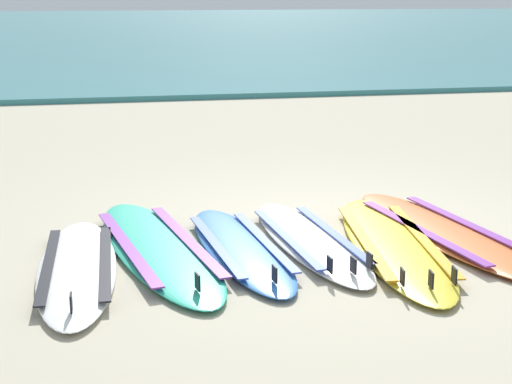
{
  "coord_description": "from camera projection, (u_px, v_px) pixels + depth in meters",
  "views": [
    {
      "loc": [
        -1.75,
        -5.76,
        1.94
      ],
      "look_at": [
        -0.48,
        0.43,
        0.25
      ],
      "focal_mm": 53.22,
      "sensor_mm": 36.0,
      "label": 1
    }
  ],
  "objects": [
    {
      "name": "surfboard_0",
      "position": [
        77.0,
        267.0,
        5.37
      ],
      "size": [
        0.58,
        2.2,
        0.18
      ],
      "color": "white",
      "rests_on": "ground"
    },
    {
      "name": "surfboard_2",
      "position": [
        240.0,
        247.0,
        5.78
      ],
      "size": [
        0.73,
        2.15,
        0.18
      ],
      "color": "#3875CC",
      "rests_on": "ground"
    },
    {
      "name": "surfboard_3",
      "position": [
        310.0,
        240.0,
        5.95
      ],
      "size": [
        0.73,
        2.19,
        0.18
      ],
      "color": "white",
      "rests_on": "ground"
    },
    {
      "name": "surfboard_1",
      "position": [
        158.0,
        247.0,
        5.79
      ],
      "size": [
        1.1,
        2.66,
        0.18
      ],
      "color": "#2DB793",
      "rests_on": "ground"
    },
    {
      "name": "sea",
      "position": [
        130.0,
        25.0,
        42.17
      ],
      "size": [
        80.0,
        60.0,
        0.1
      ],
      "primitive_type": "cube",
      "color": "teal",
      "rests_on": "ground"
    },
    {
      "name": "ground_plane",
      "position": [
        323.0,
        231.0,
        6.29
      ],
      "size": [
        80.0,
        80.0,
        0.0
      ],
      "primitive_type": "plane",
      "color": "#B7AD93"
    },
    {
      "name": "surfboard_5",
      "position": [
        445.0,
        232.0,
        6.15
      ],
      "size": [
        1.02,
        2.59,
        0.18
      ],
      "color": "orange",
      "rests_on": "ground"
    },
    {
      "name": "surfboard_4",
      "position": [
        393.0,
        244.0,
        5.87
      ],
      "size": [
        0.94,
        2.58,
        0.18
      ],
      "color": "yellow",
      "rests_on": "ground"
    }
  ]
}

